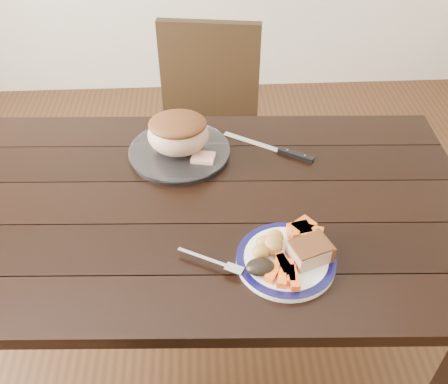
{
  "coord_description": "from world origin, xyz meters",
  "views": [
    {
      "loc": [
        0.02,
        -1.06,
        1.72
      ],
      "look_at": [
        0.08,
        -0.02,
        0.8
      ],
      "focal_mm": 40.0,
      "sensor_mm": 36.0,
      "label": 1
    }
  ],
  "objects_px": {
    "roast_joint": "(178,134)",
    "carving_knife": "(284,151)",
    "dinner_plate": "(286,260)",
    "serving_platter": "(180,153)",
    "pork_slice": "(310,252)",
    "fork": "(215,262)",
    "chair_far": "(208,124)",
    "dining_table": "(197,224)"
  },
  "relations": [
    {
      "from": "dining_table",
      "to": "chair_far",
      "type": "height_order",
      "value": "chair_far"
    },
    {
      "from": "dinner_plate",
      "to": "carving_knife",
      "type": "height_order",
      "value": "dinner_plate"
    },
    {
      "from": "dining_table",
      "to": "chair_far",
      "type": "bearing_deg",
      "value": 86.12
    },
    {
      "from": "fork",
      "to": "roast_joint",
      "type": "distance_m",
      "value": 0.49
    },
    {
      "from": "pork_slice",
      "to": "fork",
      "type": "relative_size",
      "value": 0.57
    },
    {
      "from": "serving_platter",
      "to": "fork",
      "type": "distance_m",
      "value": 0.48
    },
    {
      "from": "dining_table",
      "to": "serving_platter",
      "type": "bearing_deg",
      "value": 102.34
    },
    {
      "from": "serving_platter",
      "to": "carving_knife",
      "type": "height_order",
      "value": "serving_platter"
    },
    {
      "from": "serving_platter",
      "to": "carving_knife",
      "type": "xyz_separation_m",
      "value": [
        0.34,
        -0.01,
        -0.0
      ]
    },
    {
      "from": "dining_table",
      "to": "fork",
      "type": "xyz_separation_m",
      "value": [
        0.05,
        -0.25,
        0.11
      ]
    },
    {
      "from": "dining_table",
      "to": "dinner_plate",
      "type": "xyz_separation_m",
      "value": [
        0.22,
        -0.24,
        0.1
      ]
    },
    {
      "from": "chair_far",
      "to": "pork_slice",
      "type": "relative_size",
      "value": 9.79
    },
    {
      "from": "pork_slice",
      "to": "carving_knife",
      "type": "bearing_deg",
      "value": 89.1
    },
    {
      "from": "chair_far",
      "to": "serving_platter",
      "type": "height_order",
      "value": "chair_far"
    },
    {
      "from": "dining_table",
      "to": "carving_knife",
      "type": "bearing_deg",
      "value": 37.09
    },
    {
      "from": "serving_platter",
      "to": "pork_slice",
      "type": "height_order",
      "value": "pork_slice"
    },
    {
      "from": "dinner_plate",
      "to": "fork",
      "type": "xyz_separation_m",
      "value": [
        -0.18,
        -0.01,
        0.01
      ]
    },
    {
      "from": "pork_slice",
      "to": "carving_knife",
      "type": "xyz_separation_m",
      "value": [
        0.01,
        0.46,
        -0.04
      ]
    },
    {
      "from": "dinner_plate",
      "to": "pork_slice",
      "type": "height_order",
      "value": "pork_slice"
    },
    {
      "from": "serving_platter",
      "to": "roast_joint",
      "type": "bearing_deg",
      "value": -90.0
    },
    {
      "from": "chair_far",
      "to": "roast_joint",
      "type": "relative_size",
      "value": 4.85
    },
    {
      "from": "roast_joint",
      "to": "pork_slice",
      "type": "bearing_deg",
      "value": -55.03
    },
    {
      "from": "carving_knife",
      "to": "fork",
      "type": "bearing_deg",
      "value": -85.12
    },
    {
      "from": "roast_joint",
      "to": "carving_knife",
      "type": "relative_size",
      "value": 0.68
    },
    {
      "from": "serving_platter",
      "to": "pork_slice",
      "type": "xyz_separation_m",
      "value": [
        0.33,
        -0.47,
        0.03
      ]
    },
    {
      "from": "chair_far",
      "to": "dining_table",
      "type": "bearing_deg",
      "value": 94.32
    },
    {
      "from": "dinner_plate",
      "to": "roast_joint",
      "type": "bearing_deg",
      "value": 120.39
    },
    {
      "from": "roast_joint",
      "to": "dining_table",
      "type": "bearing_deg",
      "value": -77.66
    },
    {
      "from": "dining_table",
      "to": "serving_platter",
      "type": "height_order",
      "value": "serving_platter"
    },
    {
      "from": "pork_slice",
      "to": "serving_platter",
      "type": "bearing_deg",
      "value": 124.97
    },
    {
      "from": "dinner_plate",
      "to": "pork_slice",
      "type": "bearing_deg",
      "value": -4.76
    },
    {
      "from": "chair_far",
      "to": "pork_slice",
      "type": "height_order",
      "value": "chair_far"
    },
    {
      "from": "chair_far",
      "to": "fork",
      "type": "relative_size",
      "value": 5.62
    },
    {
      "from": "pork_slice",
      "to": "carving_knife",
      "type": "relative_size",
      "value": 0.34
    },
    {
      "from": "pork_slice",
      "to": "roast_joint",
      "type": "distance_m",
      "value": 0.58
    },
    {
      "from": "dinner_plate",
      "to": "serving_platter",
      "type": "distance_m",
      "value": 0.54
    },
    {
      "from": "dining_table",
      "to": "fork",
      "type": "distance_m",
      "value": 0.28
    },
    {
      "from": "fork",
      "to": "roast_joint",
      "type": "xyz_separation_m",
      "value": [
        -0.09,
        0.47,
        0.06
      ]
    },
    {
      "from": "fork",
      "to": "carving_knife",
      "type": "distance_m",
      "value": 0.52
    },
    {
      "from": "carving_knife",
      "to": "dinner_plate",
      "type": "bearing_deg",
      "value": -65.45
    },
    {
      "from": "dining_table",
      "to": "roast_joint",
      "type": "height_order",
      "value": "roast_joint"
    },
    {
      "from": "fork",
      "to": "serving_platter",
      "type": "bearing_deg",
      "value": 129.06
    }
  ]
}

